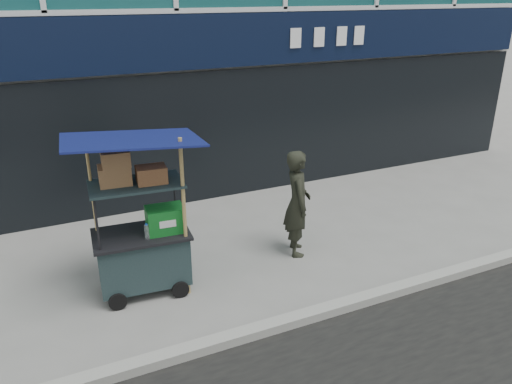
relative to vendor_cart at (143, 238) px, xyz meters
name	(u,v)px	position (x,y,z in m)	size (l,w,h in m)	color
ground	(283,316)	(1.37, -1.29, -0.76)	(80.00, 80.00, 0.00)	slate
curb	(291,321)	(1.37, -1.49, -0.70)	(80.00, 0.18, 0.12)	gray
vendor_cart	(143,238)	(0.00, 0.00, 0.00)	(1.68, 1.25, 2.17)	black
vendor_man	(297,203)	(2.31, 0.07, 0.05)	(0.59, 0.39, 1.61)	black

